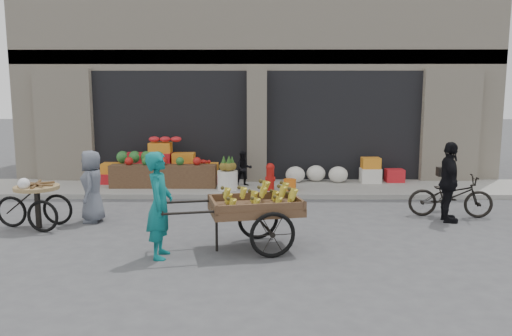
{
  "coord_description": "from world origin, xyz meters",
  "views": [
    {
      "loc": [
        0.07,
        -9.05,
        2.63
      ],
      "look_at": [
        0.0,
        0.94,
        1.1
      ],
      "focal_mm": 35.0,
      "sensor_mm": 36.0,
      "label": 1
    }
  ],
  "objects_px": {
    "cyclist": "(449,182)",
    "vendor_grey": "(92,186)",
    "vendor_woman": "(160,205)",
    "tricycle_cart": "(37,200)",
    "orange_bucket": "(290,185)",
    "seated_person": "(244,169)",
    "fire_hydrant": "(270,176)",
    "pineapple_bin": "(228,180)",
    "banana_cart": "(252,204)",
    "bicycle": "(450,196)"
  },
  "relations": [
    {
      "from": "tricycle_cart",
      "to": "vendor_grey",
      "type": "xyz_separation_m",
      "value": [
        0.91,
        0.49,
        0.17
      ]
    },
    {
      "from": "fire_hydrant",
      "to": "bicycle",
      "type": "relative_size",
      "value": 0.41
    },
    {
      "from": "banana_cart",
      "to": "bicycle",
      "type": "bearing_deg",
      "value": 15.4
    },
    {
      "from": "pineapple_bin",
      "to": "cyclist",
      "type": "distance_m",
      "value": 5.41
    },
    {
      "from": "tricycle_cart",
      "to": "cyclist",
      "type": "distance_m",
      "value": 8.17
    },
    {
      "from": "cyclist",
      "to": "vendor_grey",
      "type": "bearing_deg",
      "value": 98.35
    },
    {
      "from": "cyclist",
      "to": "vendor_woman",
      "type": "bearing_deg",
      "value": 120.51
    },
    {
      "from": "vendor_grey",
      "to": "cyclist",
      "type": "height_order",
      "value": "cyclist"
    },
    {
      "from": "pineapple_bin",
      "to": "cyclist",
      "type": "bearing_deg",
      "value": -30.08
    },
    {
      "from": "fire_hydrant",
      "to": "cyclist",
      "type": "bearing_deg",
      "value": -36.64
    },
    {
      "from": "orange_bucket",
      "to": "cyclist",
      "type": "relative_size",
      "value": 0.2
    },
    {
      "from": "tricycle_cart",
      "to": "bicycle",
      "type": "relative_size",
      "value": 0.84
    },
    {
      "from": "orange_bucket",
      "to": "vendor_grey",
      "type": "height_order",
      "value": "vendor_grey"
    },
    {
      "from": "banana_cart",
      "to": "vendor_woman",
      "type": "xyz_separation_m",
      "value": [
        -1.46,
        -0.44,
        0.08
      ]
    },
    {
      "from": "fire_hydrant",
      "to": "orange_bucket",
      "type": "distance_m",
      "value": 0.55
    },
    {
      "from": "banana_cart",
      "to": "bicycle",
      "type": "distance_m",
      "value": 4.72
    },
    {
      "from": "tricycle_cart",
      "to": "vendor_grey",
      "type": "relative_size",
      "value": 0.99
    },
    {
      "from": "bicycle",
      "to": "cyclist",
      "type": "relative_size",
      "value": 1.05
    },
    {
      "from": "vendor_grey",
      "to": "bicycle",
      "type": "relative_size",
      "value": 0.86
    },
    {
      "from": "tricycle_cart",
      "to": "bicycle",
      "type": "xyz_separation_m",
      "value": [
        8.35,
        0.94,
        -0.11
      ]
    },
    {
      "from": "tricycle_cart",
      "to": "banana_cart",
      "type": "bearing_deg",
      "value": -10.93
    },
    {
      "from": "seated_person",
      "to": "cyclist",
      "type": "distance_m",
      "value": 5.4
    },
    {
      "from": "vendor_woman",
      "to": "vendor_grey",
      "type": "distance_m",
      "value": 2.86
    },
    {
      "from": "banana_cart",
      "to": "vendor_grey",
      "type": "height_order",
      "value": "vendor_grey"
    },
    {
      "from": "fire_hydrant",
      "to": "seated_person",
      "type": "bearing_deg",
      "value": 137.12
    },
    {
      "from": "pineapple_bin",
      "to": "vendor_grey",
      "type": "relative_size",
      "value": 0.35
    },
    {
      "from": "orange_bucket",
      "to": "seated_person",
      "type": "distance_m",
      "value": 1.42
    },
    {
      "from": "fire_hydrant",
      "to": "orange_bucket",
      "type": "xyz_separation_m",
      "value": [
        0.5,
        -0.05,
        -0.23
      ]
    },
    {
      "from": "bicycle",
      "to": "pineapple_bin",
      "type": "bearing_deg",
      "value": 72.68
    },
    {
      "from": "vendor_woman",
      "to": "cyclist",
      "type": "bearing_deg",
      "value": -68.41
    },
    {
      "from": "banana_cart",
      "to": "vendor_woman",
      "type": "distance_m",
      "value": 1.53
    },
    {
      "from": "fire_hydrant",
      "to": "cyclist",
      "type": "height_order",
      "value": "cyclist"
    },
    {
      "from": "tricycle_cart",
      "to": "cyclist",
      "type": "bearing_deg",
      "value": 9.73
    },
    {
      "from": "tricycle_cart",
      "to": "cyclist",
      "type": "height_order",
      "value": "cyclist"
    },
    {
      "from": "pineapple_bin",
      "to": "cyclist",
      "type": "xyz_separation_m",
      "value": [
        4.66,
        -2.7,
        0.45
      ]
    },
    {
      "from": "cyclist",
      "to": "banana_cart",
      "type": "bearing_deg",
      "value": 122.54
    },
    {
      "from": "vendor_woman",
      "to": "tricycle_cart",
      "type": "relative_size",
      "value": 1.18
    },
    {
      "from": "pineapple_bin",
      "to": "vendor_woman",
      "type": "distance_m",
      "value": 5.03
    },
    {
      "from": "orange_bucket",
      "to": "bicycle",
      "type": "distance_m",
      "value": 3.94
    },
    {
      "from": "bicycle",
      "to": "vendor_grey",
      "type": "bearing_deg",
      "value": 101.42
    },
    {
      "from": "pineapple_bin",
      "to": "bicycle",
      "type": "xyz_separation_m",
      "value": [
        4.86,
        -2.3,
        0.08
      ]
    },
    {
      "from": "pineapple_bin",
      "to": "tricycle_cart",
      "type": "distance_m",
      "value": 4.76
    },
    {
      "from": "orange_bucket",
      "to": "banana_cart",
      "type": "xyz_separation_m",
      "value": [
        -0.9,
        -4.41,
        0.5
      ]
    },
    {
      "from": "vendor_woman",
      "to": "vendor_grey",
      "type": "relative_size",
      "value": 1.16
    },
    {
      "from": "tricycle_cart",
      "to": "cyclist",
      "type": "relative_size",
      "value": 0.88
    },
    {
      "from": "pineapple_bin",
      "to": "cyclist",
      "type": "relative_size",
      "value": 0.32
    },
    {
      "from": "pineapple_bin",
      "to": "vendor_grey",
      "type": "height_order",
      "value": "vendor_grey"
    },
    {
      "from": "seated_person",
      "to": "vendor_grey",
      "type": "bearing_deg",
      "value": -141.63
    },
    {
      "from": "orange_bucket",
      "to": "tricycle_cart",
      "type": "xyz_separation_m",
      "value": [
        -5.09,
        -3.14,
        0.3
      ]
    },
    {
      "from": "bicycle",
      "to": "cyclist",
      "type": "bearing_deg",
      "value": 161.43
    }
  ]
}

